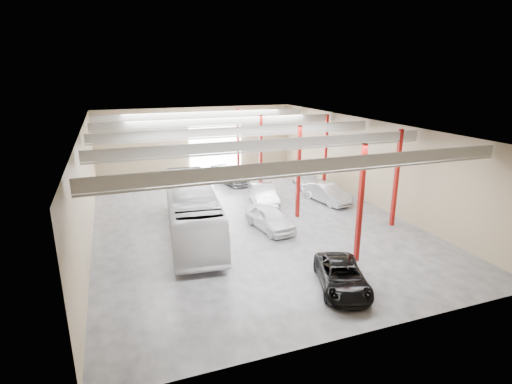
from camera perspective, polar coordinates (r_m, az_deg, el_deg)
depot_shell at (r=30.64m, az=-2.08°, el=5.96°), size 22.12×32.12×7.06m
coach_bus at (r=27.38m, az=-9.18°, el=-2.48°), size 4.40×13.15×3.59m
black_sedan at (r=21.37m, az=12.18°, el=-11.68°), size 3.77×5.42×1.38m
car_row_a at (r=28.27m, az=1.96°, el=-3.75°), size 2.61×5.02×1.63m
car_row_b at (r=33.35m, az=1.02°, el=-0.42°), size 2.68×5.45×1.72m
car_row_c at (r=39.98m, az=-3.64°, el=2.30°), size 3.34×5.43×1.47m
car_right_near at (r=34.59m, az=10.09°, el=-0.15°), size 2.55×5.10×1.60m
car_right_far at (r=39.23m, az=7.06°, el=2.06°), size 3.02×5.19×1.66m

